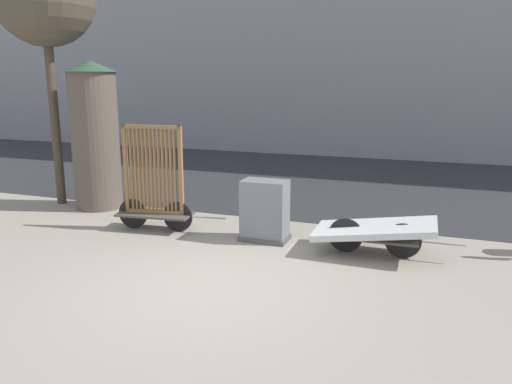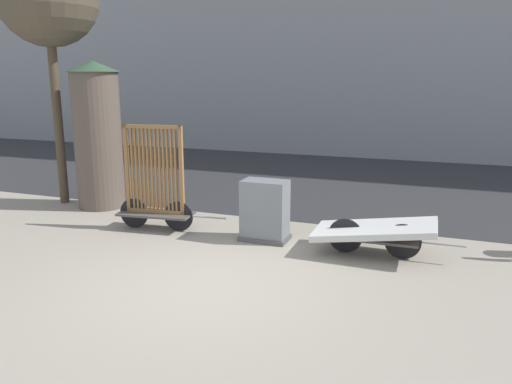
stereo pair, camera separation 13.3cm
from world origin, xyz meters
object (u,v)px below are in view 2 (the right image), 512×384
object	(u,v)px
bike_cart_with_mattress	(374,231)
utility_cabinet	(265,213)
bike_cart_with_bedframe	(155,191)
advertising_column	(98,135)

from	to	relation	value
bike_cart_with_mattress	utility_cabinet	bearing A→B (deg)	175.07
bike_cart_with_bedframe	utility_cabinet	world-z (taller)	bike_cart_with_bedframe
utility_cabinet	bike_cart_with_mattress	bearing A→B (deg)	-3.76
bike_cart_with_bedframe	utility_cabinet	distance (m)	2.21
bike_cart_with_mattress	advertising_column	distance (m)	6.49
bike_cart_with_mattress	advertising_column	world-z (taller)	advertising_column
bike_cart_with_bedframe	advertising_column	distance (m)	2.56
utility_cabinet	advertising_column	size ratio (longest dim) A/B	0.34
bike_cart_with_mattress	utility_cabinet	size ratio (longest dim) A/B	2.18
bike_cart_with_mattress	advertising_column	bearing A→B (deg)	168.88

